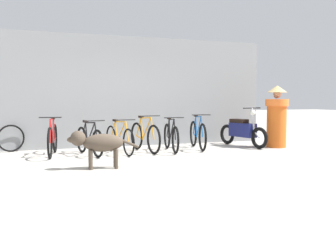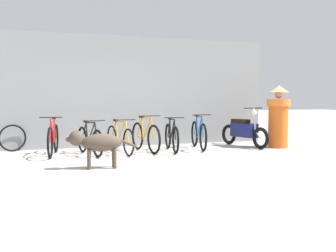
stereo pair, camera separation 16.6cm
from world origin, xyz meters
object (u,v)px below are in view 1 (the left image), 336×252
bicycle_3 (145,137)px  stray_dog (98,143)px  person_in_robes (277,116)px  bicycle_2 (119,139)px  bicycle_1 (89,140)px  bicycle_4 (171,137)px  bicycle_5 (198,135)px  motorcycle (243,131)px  bicycle_0 (53,139)px  spare_tire_right (11,138)px

bicycle_3 → stray_dog: 2.36m
person_in_robes → bicycle_2: bearing=-18.4°
bicycle_1 → bicycle_2: bearing=79.7°
bicycle_2 → bicycle_4: (1.26, -0.03, 0.00)m
bicycle_3 → stray_dog: bearing=-45.3°
bicycle_5 → bicycle_4: bearing=-65.5°
bicycle_4 → motorcycle: 2.10m
bicycle_4 → stray_dog: (-2.07, -1.76, 0.13)m
motorcycle → person_in_robes: size_ratio=1.10×
bicycle_0 → motorcycle: size_ratio=0.94×
bicycle_5 → spare_tire_right: bearing=-91.2°
bicycle_4 → spare_tire_right: bicycle_4 is taller
bicycle_2 → bicycle_3: (0.63, 0.07, 0.02)m
stray_dog → spare_tire_right: (-1.51, 2.93, -0.14)m
bicycle_4 → person_in_robes: 2.87m
bicycle_0 → spare_tire_right: (-0.87, 0.97, -0.03)m
bicycle_3 → bicycle_5: 1.41m
bicycle_3 → bicycle_5: same height
bicycle_3 → motorcycle: 2.72m
bicycle_0 → bicycle_3: size_ratio=1.01×
bicycle_2 → stray_dog: 1.97m
bicycle_5 → spare_tire_right: size_ratio=2.56×
bicycle_2 → stray_dog: size_ratio=1.32×
bicycle_0 → stray_dog: (0.64, -1.96, 0.11)m
bicycle_2 → bicycle_5: bearing=86.0°
bicycle_0 → bicycle_2: bearing=93.7°
bicycle_4 → motorcycle: motorcycle is taller
bicycle_4 → stray_dog: bearing=-40.7°
bicycle_3 → spare_tire_right: bearing=-117.2°
bicycle_3 → person_in_robes: 3.49m
bicycle_1 → motorcycle: motorcycle is taller
bicycle_4 → bicycle_5: size_ratio=0.96×
bicycle_5 → bicycle_2: bearing=-74.2°
bicycle_1 → stray_dog: 1.78m
bicycle_5 → motorcycle: (1.30, 0.02, 0.05)m
bicycle_3 → motorcycle: (2.71, 0.10, 0.05)m
bicycle_2 → spare_tire_right: 2.59m
bicycle_2 → stray_dog: (-0.81, -1.79, 0.13)m
bicycle_1 → bicycle_4: bearing=77.9°
bicycle_0 → spare_tire_right: bicycle_0 is taller
bicycle_0 → person_in_robes: (5.53, -0.44, 0.45)m
bicycle_1 → bicycle_3: bearing=82.2°
bicycle_3 → spare_tire_right: bicycle_3 is taller
motorcycle → person_in_robes: 0.95m
motorcycle → stray_dog: 4.60m
bicycle_3 → motorcycle: size_ratio=0.93×
bicycle_5 → spare_tire_right: 4.48m
person_in_robes → bicycle_4: bearing=-19.5°
bicycle_2 → bicycle_5: size_ratio=1.02×
spare_tire_right → stray_dog: bearing=-62.7°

